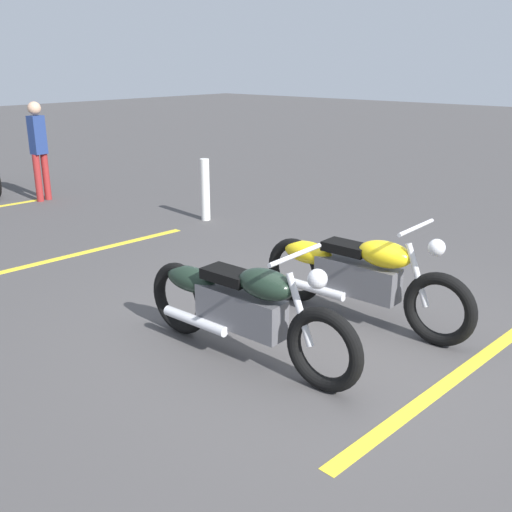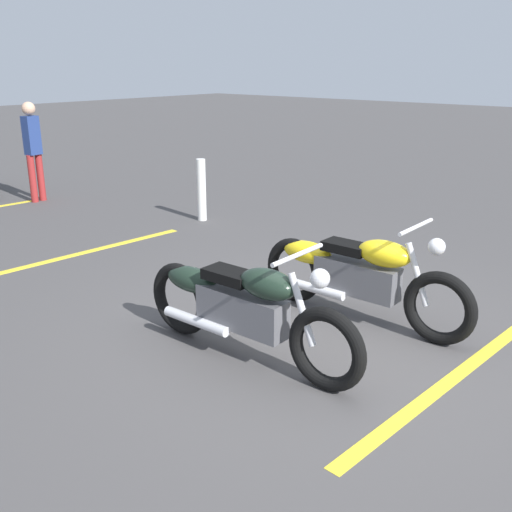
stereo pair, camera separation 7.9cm
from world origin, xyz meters
name	(u,v)px [view 2 (the right image)]	position (x,y,z in m)	size (l,w,h in m)	color
ground_plane	(326,344)	(0.00, 0.00, 0.00)	(60.00, 60.00, 0.00)	#474444
motorcycle_bright_foreground	(356,274)	(0.11, -0.64, 0.46)	(2.23, 0.62, 1.04)	black
motorcycle_dark_foreground	(241,306)	(0.43, 0.65, 0.46)	(2.23, 0.62, 1.04)	black
bystander_secondary	(33,147)	(7.05, -1.39, 0.96)	(0.22, 0.29, 1.72)	maroon
bollard_post	(201,190)	(3.88, -2.33, 0.48)	(0.14, 0.14, 0.96)	white
parking_stripe_near	(455,377)	(-1.10, -0.18, 0.00)	(3.20, 0.12, 0.01)	yellow
parking_stripe_mid	(77,254)	(3.89, -0.05, 0.00)	(3.20, 0.12, 0.01)	yellow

